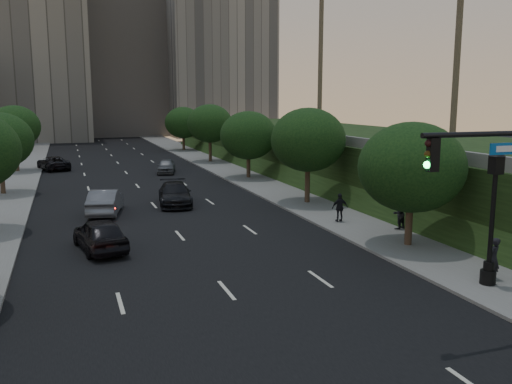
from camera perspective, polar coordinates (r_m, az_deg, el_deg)
name	(u,v)px	position (r m, az deg, el deg)	size (l,w,h in m)	color
ground	(273,346)	(16.88, 1.82, -15.88)	(160.00, 160.00, 0.00)	black
road_surface	(141,190)	(45.12, -12.06, 0.23)	(16.00, 140.00, 0.02)	black
sidewalk_right	(259,183)	(47.47, 0.30, 0.99)	(4.50, 140.00, 0.15)	slate
sidewalk_left	(3,196)	(45.02, -25.10, -0.41)	(4.50, 140.00, 0.15)	slate
embankment	(388,158)	(50.65, 13.73, 3.47)	(18.00, 90.00, 4.00)	black
parapet_wall	(303,134)	(46.37, 4.95, 6.07)	(0.35, 90.00, 0.70)	slate
office_block_left	(9,49)	(106.87, -24.56, 13.56)	(26.00, 20.00, 32.00)	gray
office_block_mid	(121,71)	(116.89, -13.99, 12.26)	(22.00, 18.00, 26.00)	#9C948F
office_block_right	(214,46)	(114.57, -4.48, 15.08)	(20.00, 22.00, 36.00)	gray
tree_right_a	(412,167)	(27.45, 16.06, 2.51)	(5.20, 5.20, 6.24)	#38281C
tree_right_b	(308,140)	(37.77, 5.51, 5.48)	(5.20, 5.20, 6.74)	#38281C
tree_right_c	(248,135)	(49.87, -0.81, 5.98)	(5.20, 5.20, 6.24)	#38281C
tree_right_d	(210,124)	(63.26, -4.88, 7.19)	(5.20, 5.20, 6.74)	#38281C
tree_right_e	(183,123)	(77.88, -7.67, 7.25)	(5.20, 5.20, 6.24)	#38281C
tree_left_d	(14,127)	(59.44, -24.09, 6.28)	(5.00, 5.00, 6.71)	#38281C
street_lamp	(492,222)	(22.73, 23.59, -2.92)	(0.64, 0.64, 5.62)	black
sedan_near_left	(100,234)	(27.48, -16.11, -4.31)	(1.90, 4.72, 1.61)	black
sedan_mid_left	(105,202)	(36.04, -15.57, -0.98)	(1.73, 4.95, 1.63)	slate
sedan_far_left	(53,163)	(60.28, -20.56, 2.87)	(2.40, 5.21, 1.45)	black
sedan_near_right	(175,194)	(38.12, -8.53, -0.21)	(2.17, 5.34, 1.55)	black
sedan_far_right	(166,166)	(54.68, -9.43, 2.71)	(1.71, 4.24, 1.44)	#56595E
pedestrian_a	(494,259)	(23.80, 23.73, -6.44)	(0.62, 0.41, 1.71)	black
pedestrian_b	(398,213)	(31.14, 14.77, -2.17)	(0.87, 0.67, 1.78)	black
pedestrian_c	(340,208)	(32.27, 8.82, -1.63)	(0.99, 0.41, 1.69)	black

